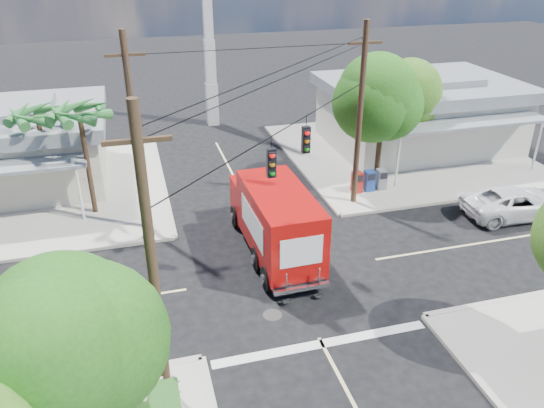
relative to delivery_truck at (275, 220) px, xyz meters
name	(u,v)px	position (x,y,z in m)	size (l,w,h in m)	color
ground	(285,274)	(-0.03, -1.69, -1.62)	(120.00, 120.00, 0.00)	black
sidewalk_ne	(401,153)	(10.85, 9.19, -1.55)	(14.12, 14.12, 0.14)	#ACA69B
sidewalk_nw	(31,192)	(-10.91, 9.19, -1.55)	(14.12, 14.12, 0.14)	#ACA69B
road_markings	(296,295)	(-0.03, -3.16, -1.61)	(32.00, 32.00, 0.01)	beige
building_ne	(419,111)	(12.47, 10.28, 0.70)	(11.80, 10.20, 4.50)	beige
building_nw	(4,146)	(-12.03, 10.77, 0.60)	(10.80, 10.20, 4.30)	beige
radio_tower	(209,45)	(0.47, 18.31, 4.02)	(0.80, 0.80, 17.00)	silver
tree_sw_front	(76,346)	(-7.02, -9.23, 2.71)	(3.88, 3.78, 6.03)	#422D1C
tree_ne_front	(384,101)	(7.18, 5.07, 3.15)	(4.21, 4.14, 6.66)	#422D1C
tree_ne_back	(408,98)	(9.78, 7.27, 2.57)	(3.77, 3.66, 5.82)	#422D1C
palm_nw_front	(79,115)	(-7.53, 5.81, 3.42)	(3.01, 3.08, 5.59)	#422D1C
palm_nw_back	(37,117)	(-9.53, 7.31, 3.05)	(3.01, 3.08, 5.19)	#422D1C
utility_poles	(235,156)	(-1.61, -0.09, 3.05)	(12.00, 10.68, 9.00)	#473321
picket_fence	(71,408)	(-7.83, -7.29, -0.94)	(5.94, 0.06, 1.00)	silver
vending_boxes	(369,181)	(6.47, 4.51, -0.93)	(1.90, 0.50, 1.10)	#A41E15
delivery_truck	(275,220)	(0.00, 0.00, 0.00)	(2.53, 7.44, 3.19)	black
parked_car	(516,203)	(12.18, 0.15, -0.90)	(2.37, 5.15, 1.43)	silver
pedestrian	(138,404)	(-6.02, -8.03, -0.55)	(0.68, 0.45, 1.86)	beige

